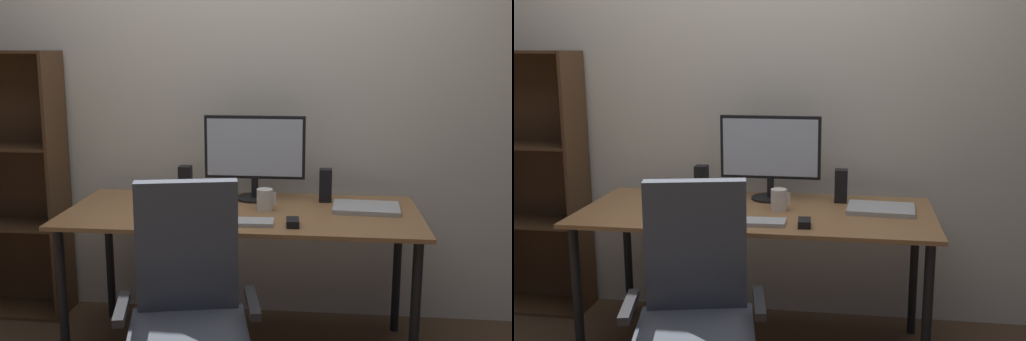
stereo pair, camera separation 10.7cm
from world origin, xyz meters
TOP-DOWN VIEW (x-y plane):
  - back_wall at (0.00, 0.54)m, footprint 6.40×0.10m
  - desk at (0.00, 0.00)m, footprint 1.71×0.75m
  - monitor at (0.04, 0.23)m, footprint 0.52×0.20m
  - keyboard at (0.03, -0.23)m, footprint 0.29×0.12m
  - mouse at (0.26, -0.24)m, footprint 0.06×0.10m
  - coffee_mug at (0.11, 0.02)m, footprint 0.09×0.08m
  - laptop at (0.60, 0.07)m, footprint 0.33×0.25m
  - speaker_left at (-0.33, 0.22)m, footprint 0.06×0.07m
  - speaker_right at (0.40, 0.22)m, footprint 0.06×0.07m
  - paper_sheet at (-0.21, -0.26)m, footprint 0.25×0.32m
  - office_chair at (-0.11, -0.71)m, footprint 0.56×0.55m
  - bookshelf at (-1.42, 0.37)m, footprint 0.67×0.28m

SIDE VIEW (x-z plane):
  - office_chair at x=-0.11m, z-range -0.05..0.96m
  - desk at x=0.00m, z-range 0.29..1.03m
  - paper_sheet at x=-0.21m, z-range 0.74..0.74m
  - bookshelf at x=-1.42m, z-range -0.01..1.50m
  - keyboard at x=0.03m, z-range 0.74..0.76m
  - laptop at x=0.60m, z-range 0.74..0.76m
  - mouse at x=0.26m, z-range 0.74..0.77m
  - coffee_mug at x=0.11m, z-range 0.74..0.84m
  - speaker_left at x=-0.33m, z-range 0.74..0.91m
  - speaker_right at x=0.40m, z-range 0.74..0.91m
  - monitor at x=0.04m, z-range 0.77..1.21m
  - back_wall at x=0.00m, z-range 0.00..2.60m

